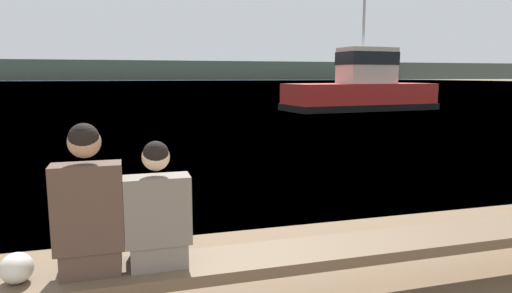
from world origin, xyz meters
The scene contains 7 objects.
water_surface centered at (0.00, 124.90, 0.00)m, with size 240.00×240.00×0.00m, color teal.
far_shoreline centered at (0.00, 187.01, 3.74)m, with size 600.00×12.00×7.47m, color #424738.
bench_main centered at (-0.15, 3.06, 0.39)m, with size 8.93×0.51×0.46m.
person_left centered at (-0.30, 3.07, 0.92)m, with size 0.46×0.40×1.05m.
person_right centered at (0.16, 3.07, 0.84)m, with size 0.46×0.39×0.91m.
shopping_bag centered at (-0.76, 3.05, 0.56)m, with size 0.21×0.23×0.20m.
tugboat_red centered at (12.10, 21.68, 1.02)m, with size 8.33×3.67×5.73m.
Camera 1 is at (-0.04, -0.12, 1.82)m, focal length 32.00 mm.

